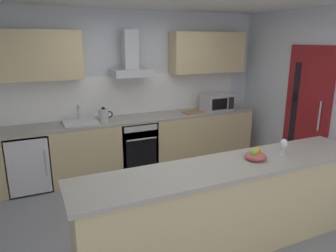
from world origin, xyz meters
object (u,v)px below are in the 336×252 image
at_px(range_hood, 131,62).
at_px(refrigerator, 29,161).
at_px(sink, 80,122).
at_px(kettle, 104,115).
at_px(microwave, 217,102).
at_px(chopping_board, 193,112).
at_px(oven, 136,144).
at_px(fruit_bowl, 255,155).
at_px(wine_glass, 284,144).

bearing_deg(range_hood, refrigerator, -175.38).
distance_m(sink, kettle, 0.36).
height_order(microwave, chopping_board, microwave).
height_order(sink, chopping_board, sink).
relative_size(refrigerator, kettle, 2.94).
xyz_separation_m(sink, range_hood, (0.86, 0.12, 0.86)).
distance_m(oven, fruit_bowl, 2.46).
distance_m(range_hood, chopping_board, 1.38).
height_order(refrigerator, range_hood, range_hood).
bearing_deg(wine_glass, range_hood, 108.86).
height_order(microwave, sink, microwave).
bearing_deg(microwave, range_hood, 174.17).
bearing_deg(fruit_bowl, chopping_board, 76.68).
relative_size(sink, wine_glass, 2.81).
relative_size(microwave, range_hood, 0.69).
xyz_separation_m(microwave, wine_glass, (-0.69, -2.34, 0.01)).
bearing_deg(fruit_bowl, microwave, 65.86).
xyz_separation_m(wine_glass, fruit_bowl, (-0.35, 0.02, -0.08)).
xyz_separation_m(microwave, range_hood, (-1.54, 0.16, 0.74)).
xyz_separation_m(fruit_bowl, chopping_board, (0.55, 2.32, -0.08)).
bearing_deg(range_hood, oven, -90.00).
xyz_separation_m(range_hood, wine_glass, (0.85, -2.50, -0.72)).
bearing_deg(kettle, wine_glass, -59.67).
bearing_deg(oven, microwave, -1.04).
bearing_deg(sink, microwave, -0.93).
bearing_deg(sink, oven, -0.73).
bearing_deg(fruit_bowl, kettle, 113.67).
height_order(refrigerator, sink, sink).
height_order(sink, range_hood, range_hood).
height_order(oven, wine_glass, wine_glass).
bearing_deg(chopping_board, wine_glass, -94.88).
xyz_separation_m(kettle, range_hood, (0.51, 0.16, 0.78)).
height_order(kettle, fruit_bowl, kettle).
distance_m(oven, chopping_board, 1.15).
bearing_deg(range_hood, sink, -172.18).
bearing_deg(microwave, wine_glass, -106.42).
height_order(refrigerator, wine_glass, wine_glass).
relative_size(range_hood, chopping_board, 2.12).
relative_size(oven, kettle, 2.77).
bearing_deg(fruit_bowl, sink, 120.07).
height_order(fruit_bowl, chopping_board, fruit_bowl).
bearing_deg(sink, fruit_bowl, -59.93).
bearing_deg(kettle, refrigerator, 178.42).
bearing_deg(kettle, oven, 3.77).
xyz_separation_m(kettle, fruit_bowl, (1.01, -2.31, -0.02)).
distance_m(oven, wine_glass, 2.59).
bearing_deg(kettle, sink, 172.75).
bearing_deg(chopping_board, sink, 178.96).
distance_m(sink, fruit_bowl, 2.73).
bearing_deg(wine_glass, refrigerator, 136.47).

